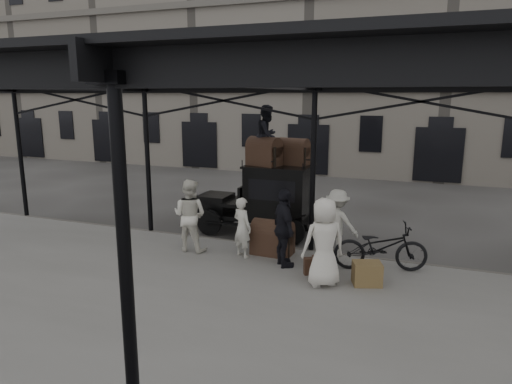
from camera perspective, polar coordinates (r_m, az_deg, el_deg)
ground at (r=10.61m, az=4.16°, el=-11.30°), size 120.00×120.00×0.00m
platform at (r=8.87m, az=0.30°, el=-15.68°), size 28.00×8.00×0.15m
canopy at (r=8.12m, az=1.05°, el=14.85°), size 22.50×9.00×4.74m
building_frontage at (r=27.63m, az=15.74°, el=17.42°), size 64.00×8.00×14.00m
taxi at (r=13.76m, az=1.66°, el=-0.53°), size 3.65×1.55×2.18m
porter_left at (r=11.56m, az=-1.74°, el=-4.43°), size 0.67×0.57×1.55m
porter_midleft at (r=12.10m, az=-8.28°, el=-2.90°), size 0.94×0.74×1.91m
porter_centre at (r=9.91m, az=8.49°, el=-6.23°), size 1.13×1.04×1.93m
porter_official at (r=10.87m, az=3.52°, el=-4.54°), size 1.03×1.17×1.90m
porter_right at (r=11.78m, az=10.08°, el=-3.83°), size 1.23×0.87×1.73m
bicycle at (r=11.13m, az=15.29°, el=-6.63°), size 2.28×1.29×1.13m
porter_roof at (r=13.40m, az=1.45°, el=7.12°), size 0.76×0.92×1.74m
steamer_trunk_roof_near at (r=13.33m, az=1.02°, el=4.84°), size 1.08×0.83×0.70m
steamer_trunk_roof_far at (r=13.53m, az=4.67°, el=4.81°), size 0.97×0.69×0.65m
steamer_trunk_platform at (r=11.87m, az=2.07°, el=-5.98°), size 1.06×0.68×0.76m
wicker_hamper at (r=10.34m, az=13.71°, el=-9.87°), size 0.72×0.62×0.50m
suitcase_upright at (r=10.46m, az=7.59°, el=-9.51°), size 0.36×0.61×0.45m
suitcase_flat at (r=10.71m, az=7.61°, el=-9.14°), size 0.60×0.41×0.40m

